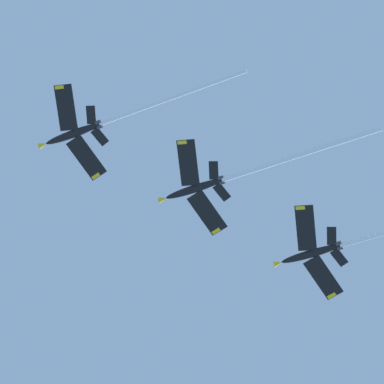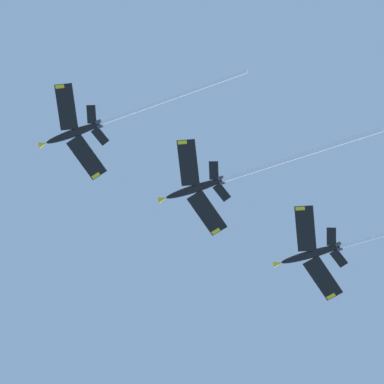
{
  "view_description": "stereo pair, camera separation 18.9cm",
  "coord_description": "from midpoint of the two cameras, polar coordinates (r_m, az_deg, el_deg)",
  "views": [
    {
      "loc": [
        12.78,
        -4.97,
        1.97
      ],
      "look_at": [
        -8.0,
        23.4,
        171.41
      ],
      "focal_mm": 83.17,
      "sensor_mm": 36.0,
      "label": 1
    },
    {
      "loc": [
        12.63,
        -5.08,
        1.97
      ],
      "look_at": [
        -8.0,
        23.4,
        171.41
      ],
      "focal_mm": 83.17,
      "sensor_mm": 36.0,
      "label": 2
    }
  ],
  "objects": [
    {
      "name": "jet_lead",
      "position": [
        174.45,
        -6.11,
        4.27
      ],
      "size": [
        42.19,
        19.56,
        9.5
      ],
      "color": "black"
    },
    {
      "name": "jet_second",
      "position": [
        170.45,
        2.89,
        1.08
      ],
      "size": [
        43.02,
        20.09,
        10.46
      ],
      "color": "black"
    },
    {
      "name": "jet_third",
      "position": [
        172.85,
        10.48,
        -3.11
      ],
      "size": [
        44.75,
        20.68,
        10.93
      ],
      "color": "black"
    }
  ]
}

